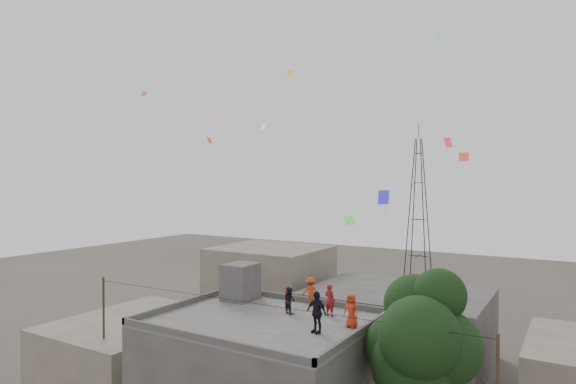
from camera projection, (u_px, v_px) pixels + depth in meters
name	position (u px, v px, depth m)	size (l,w,h in m)	color
main_building	(262.00, 383.00, 22.86)	(10.00, 8.00, 6.10)	#43413F
parapet	(262.00, 316.00, 22.80)	(10.00, 8.00, 0.30)	#43413F
stair_head_box	(240.00, 282.00, 26.67)	(1.60, 1.80, 2.00)	#43413F
neighbor_west	(135.00, 351.00, 30.28)	(8.00, 10.00, 4.00)	#686052
neighbor_north	(397.00, 326.00, 33.82)	(12.00, 9.00, 5.00)	#43413F
neighbor_northwest	(270.00, 287.00, 41.72)	(9.00, 8.00, 7.00)	#686052
tree	(420.00, 342.00, 19.51)	(4.90, 4.60, 9.10)	black
utility_line	(255.00, 378.00, 21.52)	(20.12, 0.62, 7.40)	black
transmission_tower	(418.00, 212.00, 59.05)	(2.97, 2.97, 20.01)	black
person_red_adult	(330.00, 300.00, 23.37)	(0.56, 0.37, 1.55)	maroon
person_orange_child	(351.00, 311.00, 21.55)	(0.74, 0.48, 1.51)	red
person_dark_child	(289.00, 300.00, 23.84)	(0.63, 0.49, 1.30)	black
person_dark_adult	(317.00, 312.00, 20.75)	(1.06, 0.44, 1.80)	black
person_orange_adult	(311.00, 292.00, 25.27)	(0.97, 0.56, 1.51)	#B43C14
person_red_child	(288.00, 298.00, 24.38)	(0.45, 0.30, 1.25)	maroon
kites	(342.00, 141.00, 28.09)	(19.77, 15.85, 12.83)	red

